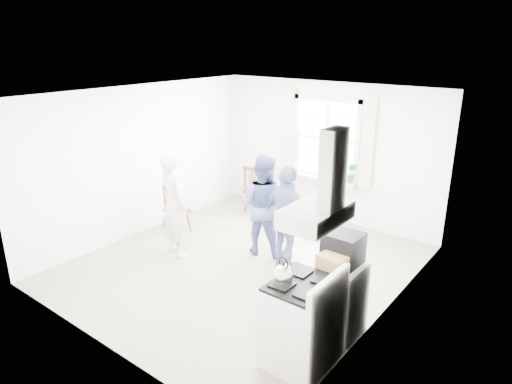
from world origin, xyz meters
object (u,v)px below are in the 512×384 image
object	(u,v)px
windsor_chair_b	(173,205)
low_cabinet	(339,299)
person_left	(174,205)
person_right	(287,219)
windsor_chair_a	(254,185)
person_mid	(263,205)
gas_stove	(302,322)
stereo_stack	(343,248)

from	to	relation	value
windsor_chair_b	low_cabinet	bearing A→B (deg)	-12.51
person_left	person_right	distance (m)	1.81
windsor_chair_a	person_mid	size ratio (longest dim) A/B	0.60
gas_stove	person_mid	xyz separation A→B (m)	(-1.93, 1.88, 0.34)
windsor_chair_b	person_left	xyz separation A→B (m)	(0.69, -0.58, 0.32)
person_mid	person_left	bearing A→B (deg)	25.94
windsor_chair_b	person_left	world-z (taller)	person_left
gas_stove	windsor_chair_a	xyz separation A→B (m)	(-3.09, 3.13, 0.11)
windsor_chair_b	person_right	bearing A→B (deg)	2.72
person_mid	person_right	size ratio (longest dim) A/B	1.01
person_right	windsor_chair_a	bearing A→B (deg)	-25.64
gas_stove	person_left	bearing A→B (deg)	162.26
stereo_stack	windsor_chair_a	world-z (taller)	stereo_stack
gas_stove	person_mid	size ratio (longest dim) A/B	0.68
windsor_chair_b	person_right	size ratio (longest dim) A/B	0.54
windsor_chair_a	person_right	xyz separation A→B (m)	(1.79, -1.49, 0.21)
gas_stove	person_mid	world-z (taller)	person_mid
stereo_stack	gas_stove	bearing A→B (deg)	-93.94
windsor_chair_b	person_right	world-z (taller)	person_right
windsor_chair_a	windsor_chair_b	world-z (taller)	windsor_chair_a
person_right	person_mid	bearing A→B (deg)	-6.30
gas_stove	windsor_chair_b	distance (m)	3.97
person_mid	person_right	bearing A→B (deg)	144.06
windsor_chair_b	stereo_stack	bearing A→B (deg)	-11.86
windsor_chair_a	low_cabinet	bearing A→B (deg)	-37.59
stereo_stack	person_left	world-z (taller)	person_left
windsor_chair_a	person_right	size ratio (longest dim) A/B	0.61
windsor_chair_a	windsor_chair_b	bearing A→B (deg)	-109.72
windsor_chair_b	person_left	bearing A→B (deg)	-39.92
low_cabinet	gas_stove	bearing A→B (deg)	-95.68
person_mid	windsor_chair_a	bearing A→B (deg)	-62.73
windsor_chair_a	person_left	distance (m)	2.20
low_cabinet	windsor_chair_a	world-z (taller)	windsor_chair_a
windsor_chair_b	gas_stove	bearing A→B (deg)	-22.64
stereo_stack	person_right	distance (m)	1.65
gas_stove	person_left	xyz separation A→B (m)	(-2.98, 0.95, 0.37)
low_cabinet	person_left	size ratio (longest dim) A/B	0.53
gas_stove	stereo_stack	bearing A→B (deg)	86.06
person_left	stereo_stack	bearing A→B (deg)	-167.27
gas_stove	person_left	size ratio (longest dim) A/B	0.65
person_mid	windsor_chair_b	bearing A→B (deg)	-4.16
person_right	windsor_chair_b	bearing A→B (deg)	16.91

